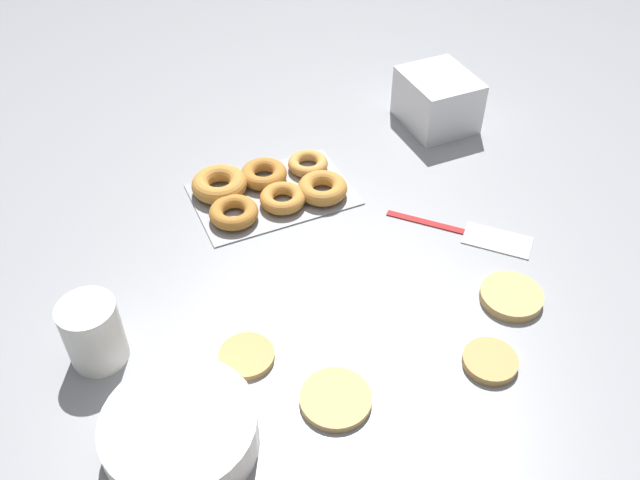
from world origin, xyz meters
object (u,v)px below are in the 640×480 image
donut_tray (267,188)px  batter_bowl (181,433)px  paper_cup (93,333)px  pancake_0 (247,356)px  pancake_2 (336,399)px  pancake_1 (490,361)px  pancake_3 (511,296)px  spatula (481,236)px  container_stack (437,100)px

donut_tray → batter_bowl: batter_bowl is taller
donut_tray → paper_cup: paper_cup is taller
pancake_0 → pancake_2: size_ratio=0.82×
pancake_1 → pancake_2: pancake_1 is taller
pancake_3 → spatula: (-0.04, -0.15, -0.01)m
pancake_1 → spatula: pancake_1 is taller
container_stack → donut_tray: bearing=11.7°
pancake_3 → donut_tray: donut_tray is taller
container_stack → spatula: bearing=71.5°
pancake_0 → batter_bowl: 0.16m
pancake_0 → paper_cup: (0.20, -0.09, 0.05)m
pancake_0 → pancake_1: 0.36m
batter_bowl → pancake_2: bearing=174.2°
donut_tray → container_stack: 0.43m
spatula → container_stack: bearing=117.5°
container_stack → paper_cup: 0.86m
pancake_0 → paper_cup: size_ratio=0.77×
container_stack → spatula: 0.38m
batter_bowl → spatula: 0.63m
pancake_2 → pancake_3: (-0.34, -0.06, 0.00)m
pancake_0 → pancake_1: pancake_1 is taller
donut_tray → container_stack: (-0.42, -0.09, 0.04)m
pancake_1 → donut_tray: size_ratio=0.28×
pancake_3 → paper_cup: size_ratio=0.93×
pancake_0 → pancake_3: bearing=171.5°
pancake_2 → pancake_3: pancake_3 is taller
pancake_0 → pancake_3: 0.43m
pancake_2 → paper_cup: (0.29, -0.22, 0.05)m
pancake_2 → batter_bowl: bearing=-5.8°
pancake_0 → donut_tray: donut_tray is taller
pancake_0 → paper_cup: paper_cup is taller
pancake_3 → spatula: pancake_3 is taller
spatula → pancake_1: bearing=-75.7°
paper_cup → donut_tray: bearing=-144.9°
container_stack → pancake_2: bearing=48.1°
donut_tray → spatula: donut_tray is taller
donut_tray → paper_cup: 0.45m
paper_cup → spatula: (-0.67, 0.01, -0.05)m
pancake_2 → paper_cup: 0.36m
pancake_0 → batter_bowl: batter_bowl is taller
donut_tray → paper_cup: size_ratio=2.74×
pancake_2 → donut_tray: bearing=-99.4°
pancake_0 → pancake_2: same height
batter_bowl → donut_tray: bearing=-123.0°
pancake_3 → pancake_2: bearing=9.8°
pancake_2 → paper_cup: bearing=-37.1°
batter_bowl → container_stack: (-0.72, -0.54, 0.03)m
pancake_0 → container_stack: (-0.59, -0.44, 0.05)m
pancake_1 → batter_bowl: bearing=-7.2°
paper_cup → spatula: 0.67m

